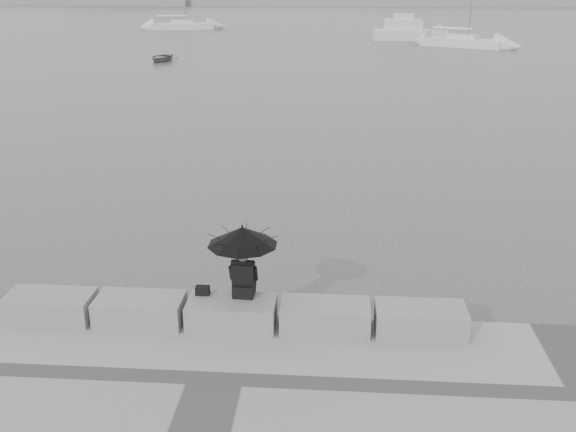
# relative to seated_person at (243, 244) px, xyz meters

# --- Properties ---
(ground) EXTENTS (360.00, 360.00, 0.00)m
(ground) POSITION_rel_seated_person_xyz_m (-0.20, 0.22, -2.03)
(ground) COLOR #404244
(ground) RESTS_ON ground
(stone_block_far_left) EXTENTS (1.60, 0.80, 0.50)m
(stone_block_far_left) POSITION_rel_seated_person_xyz_m (-3.60, -0.23, -1.28)
(stone_block_far_left) COLOR slate
(stone_block_far_left) RESTS_ON promenade
(stone_block_left) EXTENTS (1.60, 0.80, 0.50)m
(stone_block_left) POSITION_rel_seated_person_xyz_m (-1.90, -0.23, -1.28)
(stone_block_left) COLOR slate
(stone_block_left) RESTS_ON promenade
(stone_block_centre) EXTENTS (1.60, 0.80, 0.50)m
(stone_block_centre) POSITION_rel_seated_person_xyz_m (-0.20, -0.23, -1.28)
(stone_block_centre) COLOR slate
(stone_block_centre) RESTS_ON promenade
(stone_block_right) EXTENTS (1.60, 0.80, 0.50)m
(stone_block_right) POSITION_rel_seated_person_xyz_m (1.50, -0.23, -1.28)
(stone_block_right) COLOR slate
(stone_block_right) RESTS_ON promenade
(stone_block_far_right) EXTENTS (1.60, 0.80, 0.50)m
(stone_block_far_right) POSITION_rel_seated_person_xyz_m (3.20, -0.23, -1.28)
(stone_block_far_right) COLOR slate
(stone_block_far_right) RESTS_ON promenade
(seated_person) EXTENTS (1.27, 1.27, 1.39)m
(seated_person) POSITION_rel_seated_person_xyz_m (0.00, 0.00, 0.00)
(seated_person) COLOR black
(seated_person) RESTS_ON stone_block_centre
(bag) EXTENTS (0.26, 0.15, 0.17)m
(bag) POSITION_rel_seated_person_xyz_m (-0.76, -0.02, -0.94)
(bag) COLOR black
(bag) RESTS_ON stone_block_centre
(distant_landmass) EXTENTS (180.00, 8.00, 2.80)m
(distant_landmass) POSITION_rel_seated_person_xyz_m (-8.34, 154.73, -1.13)
(distant_landmass) COLOR gray
(distant_landmass) RESTS_ON ground
(sailboat_left) EXTENTS (8.64, 4.59, 12.90)m
(sailboat_left) POSITION_rel_seated_person_xyz_m (-19.13, 77.45, -1.51)
(sailboat_left) COLOR white
(sailboat_left) RESTS_ON ground
(sailboat_right) EXTENTS (8.20, 6.29, 12.90)m
(sailboat_right) POSITION_rel_seated_person_xyz_m (14.13, 56.53, -1.51)
(sailboat_right) COLOR white
(sailboat_right) RESTS_ON ground
(motor_cruiser) EXTENTS (8.18, 3.28, 4.50)m
(motor_cruiser) POSITION_rel_seated_person_xyz_m (9.64, 64.17, -1.13)
(motor_cruiser) COLOR white
(motor_cruiser) RESTS_ON ground
(dinghy) EXTENTS (3.47, 1.87, 0.56)m
(dinghy) POSITION_rel_seated_person_xyz_m (-12.87, 42.90, -1.75)
(dinghy) COLOR gray
(dinghy) RESTS_ON ground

